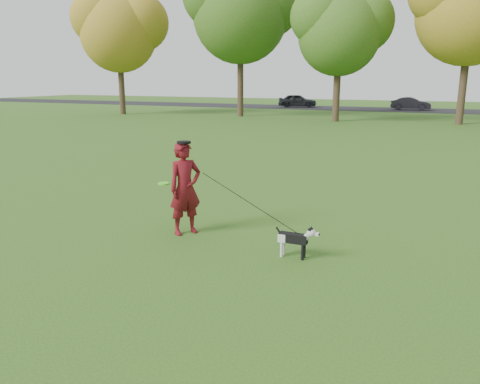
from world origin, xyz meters
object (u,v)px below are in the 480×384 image
at_px(car_left, 298,101).
at_px(car_mid, 411,104).
at_px(dog, 297,238).
at_px(man, 185,188).

height_order(car_left, car_mid, car_left).
bearing_deg(dog, man, 170.49).
relative_size(dog, car_left, 0.20).
relative_size(man, car_mid, 0.50).
relative_size(car_left, car_mid, 1.08).
xyz_separation_m(man, dog, (2.38, -0.40, -0.55)).
xyz_separation_m(car_left, car_mid, (11.18, 0.00, -0.07)).
bearing_deg(car_mid, dog, -179.93).
bearing_deg(car_mid, car_left, 88.66).
bearing_deg(car_mid, man, 176.70).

